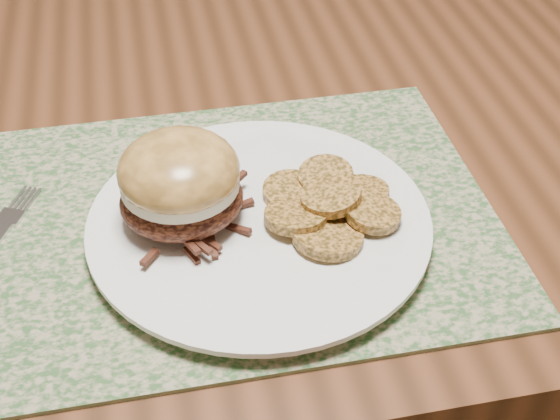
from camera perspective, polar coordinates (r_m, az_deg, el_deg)
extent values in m
cube|color=brown|center=(0.85, -10.69, 7.98)|extent=(1.50, 0.90, 0.04)
cylinder|color=brown|center=(1.54, 16.79, 6.39)|extent=(0.06, 0.06, 0.71)
cube|color=#365B2E|center=(0.65, -4.16, -0.74)|extent=(0.45, 0.33, 0.00)
cylinder|color=white|center=(0.63, -1.52, -1.13)|extent=(0.26, 0.26, 0.02)
ellipsoid|color=black|center=(0.62, -7.20, 0.83)|extent=(0.11, 0.11, 0.04)
cylinder|color=beige|center=(0.60, -7.34, 2.16)|extent=(0.11, 0.11, 0.01)
ellipsoid|color=#BD853E|center=(0.60, -7.42, 2.91)|extent=(0.11, 0.11, 0.05)
cylinder|color=#B17434|center=(0.64, 0.88, 1.34)|extent=(0.07, 0.07, 0.01)
cylinder|color=#B17434|center=(0.65, 3.36, 2.45)|extent=(0.05, 0.05, 0.02)
cylinder|color=#B17434|center=(0.64, 5.84, 1.22)|extent=(0.05, 0.05, 0.02)
cylinder|color=#B17434|center=(0.61, 1.15, -0.47)|extent=(0.07, 0.07, 0.02)
cylinder|color=#B17434|center=(0.62, 3.75, 1.06)|extent=(0.07, 0.07, 0.02)
cylinder|color=#B17434|center=(0.62, 6.81, -0.23)|extent=(0.06, 0.05, 0.02)
cylinder|color=#B17434|center=(0.60, 3.50, -1.95)|extent=(0.07, 0.07, 0.02)
cube|color=silver|center=(0.68, -19.12, -0.50)|extent=(0.03, 0.02, 0.00)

